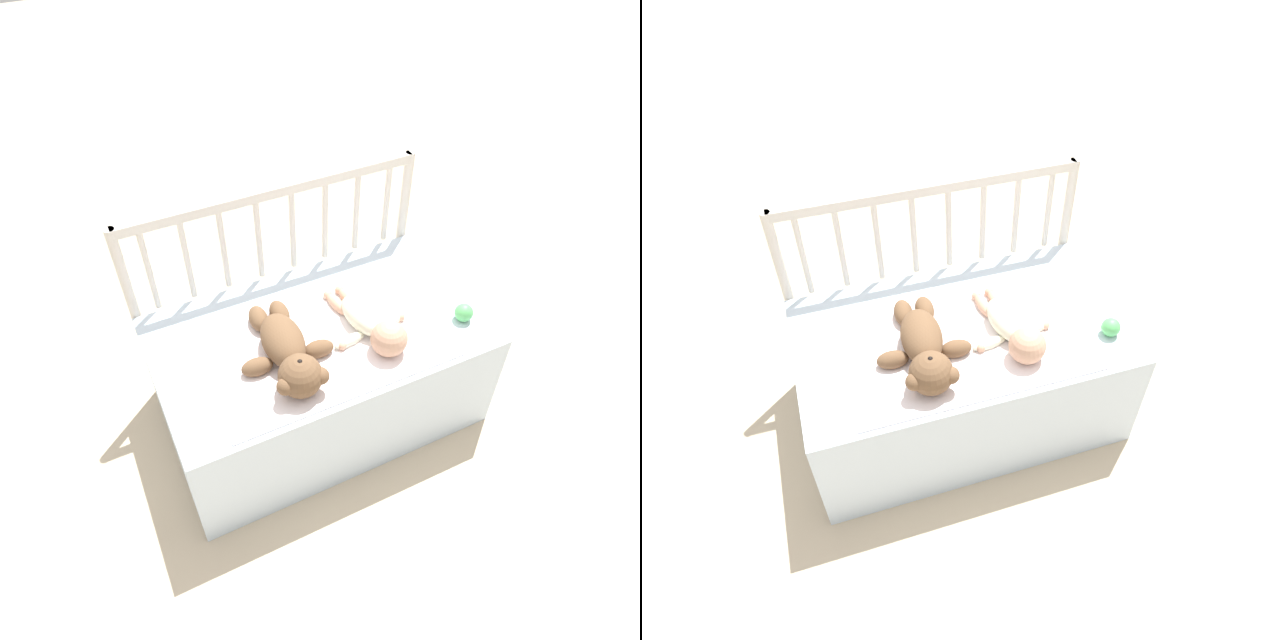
{
  "view_description": "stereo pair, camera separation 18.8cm",
  "coord_description": "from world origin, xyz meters",
  "views": [
    {
      "loc": [
        -0.58,
        -1.21,
        1.84
      ],
      "look_at": [
        0.0,
        -0.01,
        0.5
      ],
      "focal_mm": 32.0,
      "sensor_mm": 36.0,
      "label": 1
    },
    {
      "loc": [
        -0.4,
        -1.28,
        1.84
      ],
      "look_at": [
        0.0,
        -0.01,
        0.5
      ],
      "focal_mm": 32.0,
      "sensor_mm": 36.0,
      "label": 2
    }
  ],
  "objects": [
    {
      "name": "toy_ball",
      "position": [
        0.47,
        -0.17,
        0.48
      ],
      "size": [
        0.06,
        0.06,
        0.06
      ],
      "color": "#59BF66",
      "rests_on": "crib_mattress"
    },
    {
      "name": "crib_rail",
      "position": [
        0.0,
        0.35,
        0.56
      ],
      "size": [
        1.12,
        0.04,
        0.8
      ],
      "color": "beige",
      "rests_on": "ground_plane"
    },
    {
      "name": "baby",
      "position": [
        0.15,
        -0.09,
        0.49
      ],
      "size": [
        0.29,
        0.39,
        0.12
      ],
      "color": "#EAEACC",
      "rests_on": "crib_mattress"
    },
    {
      "name": "teddy_bear",
      "position": [
        -0.15,
        -0.09,
        0.5
      ],
      "size": [
        0.31,
        0.44,
        0.14
      ],
      "color": "brown",
      "rests_on": "crib_mattress"
    },
    {
      "name": "ground_plane",
      "position": [
        0.0,
        0.0,
        0.0
      ],
      "size": [
        12.0,
        12.0,
        0.0
      ],
      "primitive_type": "plane",
      "color": "#C6B293"
    },
    {
      "name": "blanket",
      "position": [
        -0.01,
        -0.04,
        0.45
      ],
      "size": [
        0.81,
        0.53,
        0.01
      ],
      "color": "white",
      "rests_on": "crib_mattress"
    },
    {
      "name": "crib_mattress",
      "position": [
        0.0,
        0.0,
        0.22
      ],
      "size": [
        1.12,
        0.66,
        0.44
      ],
      "color": "silver",
      "rests_on": "ground_plane"
    }
  ]
}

